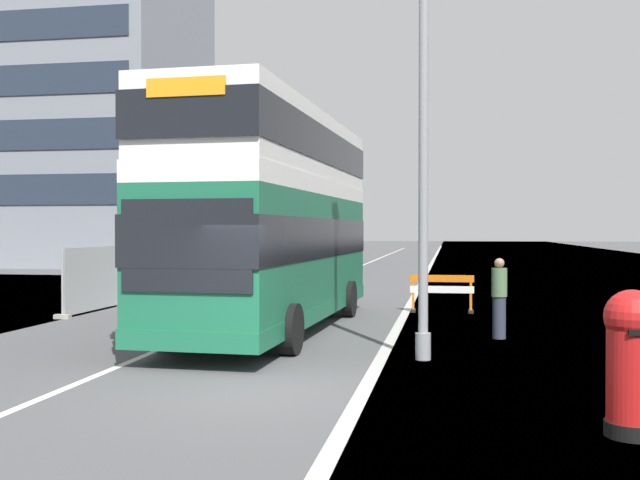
{
  "coord_description": "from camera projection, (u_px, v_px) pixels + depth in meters",
  "views": [
    {
      "loc": [
        2.85,
        -10.83,
        2.43
      ],
      "look_at": [
        0.14,
        4.53,
        2.2
      ],
      "focal_mm": 41.37,
      "sensor_mm": 36.0,
      "label": 1
    }
  ],
  "objects": [
    {
      "name": "ground",
      "position": [
        293.0,
        392.0,
        11.19
      ],
      "size": [
        140.0,
        280.0,
        0.1
      ],
      "color": "#4C4C4F"
    },
    {
      "name": "double_decker_bus",
      "position": [
        274.0,
        216.0,
        17.68
      ],
      "size": [
        3.17,
        10.98,
        5.18
      ],
      "color": "#196042",
      "rests_on": "ground"
    },
    {
      "name": "lamppost_foreground",
      "position": [
        423.0,
        147.0,
        13.63
      ],
      "size": [
        0.29,
        0.7,
        8.38
      ],
      "color": "gray",
      "rests_on": "ground"
    },
    {
      "name": "red_pillar_postbox",
      "position": [
        632.0,
        356.0,
        8.6
      ],
      "size": [
        0.65,
        0.65,
        1.73
      ],
      "color": "black",
      "rests_on": "ground"
    },
    {
      "name": "roadworks_barrier",
      "position": [
        442.0,
        289.0,
        21.46
      ],
      "size": [
        1.84,
        0.49,
        1.09
      ],
      "color": "orange",
      "rests_on": "ground"
    },
    {
      "name": "construction_site_fence",
      "position": [
        160.0,
        270.0,
        26.6
      ],
      "size": [
        0.44,
        13.8,
        1.96
      ],
      "color": "#A8AAAD",
      "rests_on": "ground"
    },
    {
      "name": "car_oncoming_near",
      "position": [
        294.0,
        260.0,
        35.39
      ],
      "size": [
        1.96,
        4.39,
        1.99
      ],
      "color": "gray",
      "rests_on": "ground"
    },
    {
      "name": "car_receding_mid",
      "position": [
        315.0,
        252.0,
        45.14
      ],
      "size": [
        2.05,
        3.98,
        2.16
      ],
      "color": "navy",
      "rests_on": "ground"
    },
    {
      "name": "car_receding_far",
      "position": [
        346.0,
        247.0,
        53.62
      ],
      "size": [
        1.95,
        4.47,
        2.35
      ],
      "color": "navy",
      "rests_on": "ground"
    },
    {
      "name": "bare_tree_far_verge_near",
      "position": [
        172.0,
        229.0,
        53.36
      ],
      "size": [
        3.05,
        2.27,
        5.25
      ],
      "color": "#4C3D2D",
      "rests_on": "ground"
    },
    {
      "name": "pedestrian_at_kerb",
      "position": [
        499.0,
        298.0,
        16.31
      ],
      "size": [
        0.34,
        0.34,
        1.79
      ],
      "color": "#2D3342",
      "rests_on": "ground"
    },
    {
      "name": "backdrop_office_block",
      "position": [
        11.0,
        76.0,
        52.47
      ],
      "size": [
        25.79,
        13.88,
        26.67
      ],
      "color": "gray",
      "rests_on": "ground"
    }
  ]
}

